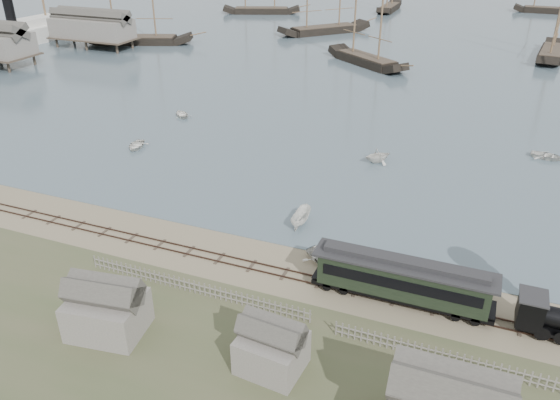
% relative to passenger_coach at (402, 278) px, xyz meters
% --- Properties ---
extents(ground, '(600.00, 600.00, 0.00)m').
position_rel_passenger_coach_xyz_m(ground, '(-8.45, 2.00, -2.09)').
color(ground, gray).
rests_on(ground, ground).
extents(harbor_water, '(600.00, 336.00, 0.06)m').
position_rel_passenger_coach_xyz_m(harbor_water, '(-8.45, 172.00, -2.06)').
color(harbor_water, '#4B5F6C').
rests_on(harbor_water, ground).
extents(rail_track, '(120.00, 1.80, 0.16)m').
position_rel_passenger_coach_xyz_m(rail_track, '(-8.45, 0.00, -2.05)').
color(rail_track, '#3A271F').
rests_on(rail_track, ground).
extents(picket_fence_west, '(19.00, 0.10, 1.20)m').
position_rel_passenger_coach_xyz_m(picket_fence_west, '(-14.95, -5.00, -2.09)').
color(picket_fence_west, slate).
rests_on(picket_fence_west, ground).
extents(picket_fence_east, '(15.00, 0.10, 1.20)m').
position_rel_passenger_coach_xyz_m(picket_fence_east, '(4.05, -5.50, -2.09)').
color(picket_fence_east, slate).
rests_on(picket_fence_east, ground).
extents(shed_left, '(5.00, 4.00, 4.10)m').
position_rel_passenger_coach_xyz_m(shed_left, '(-18.45, -11.00, -2.09)').
color(shed_left, slate).
rests_on(shed_left, ground).
extents(shed_mid, '(4.00, 3.50, 3.60)m').
position_rel_passenger_coach_xyz_m(shed_mid, '(-6.45, -10.00, -2.09)').
color(shed_mid, slate).
rests_on(shed_mid, ground).
extents(passenger_coach, '(13.56, 2.62, 3.29)m').
position_rel_passenger_coach_xyz_m(passenger_coach, '(0.00, 0.00, 0.00)').
color(passenger_coach, black).
rests_on(passenger_coach, ground).
extents(beached_dinghy, '(4.71, 5.19, 0.88)m').
position_rel_passenger_coach_xyz_m(beached_dinghy, '(-6.69, 2.74, -1.65)').
color(beached_dinghy, white).
rests_on(beached_dinghy, ground).
extents(steamship, '(10.64, 46.77, 10.15)m').
position_rel_passenger_coach_xyz_m(steamship, '(-97.45, 59.58, 3.05)').
color(steamship, white).
rests_on(steamship, harbor_water).
extents(rowboat_0, '(4.04, 3.29, 0.73)m').
position_rel_passenger_coach_xyz_m(rowboat_0, '(-36.69, 18.31, -1.66)').
color(rowboat_0, white).
rests_on(rowboat_0, harbor_water).
extents(rowboat_1, '(4.40, 4.41, 1.76)m').
position_rel_passenger_coach_xyz_m(rowboat_1, '(-7.47, 25.22, -1.15)').
color(rowboat_1, white).
rests_on(rowboat_1, harbor_water).
extents(rowboat_2, '(3.62, 1.42, 1.39)m').
position_rel_passenger_coach_xyz_m(rowboat_2, '(-10.97, 8.02, -1.33)').
color(rowboat_2, white).
rests_on(rowboat_2, harbor_water).
extents(rowboat_3, '(3.19, 4.08, 0.77)m').
position_rel_passenger_coach_xyz_m(rowboat_3, '(11.29, 33.81, -1.64)').
color(rowboat_3, white).
rests_on(rowboat_3, harbor_water).
extents(rowboat_6, '(3.96, 4.03, 0.68)m').
position_rel_passenger_coach_xyz_m(rowboat_6, '(-37.72, 31.10, -1.69)').
color(rowboat_6, white).
rests_on(rowboat_6, harbor_water).
extents(schooner_2, '(18.85, 15.89, 20.00)m').
position_rel_passenger_coach_xyz_m(schooner_2, '(-20.20, 71.33, 7.97)').
color(schooner_2, black).
rests_on(schooner_2, harbor_water).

